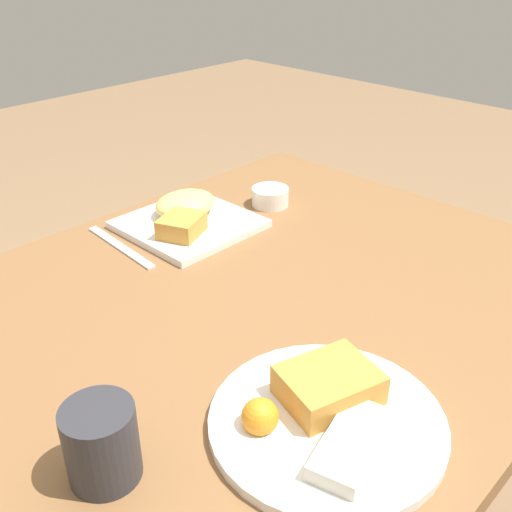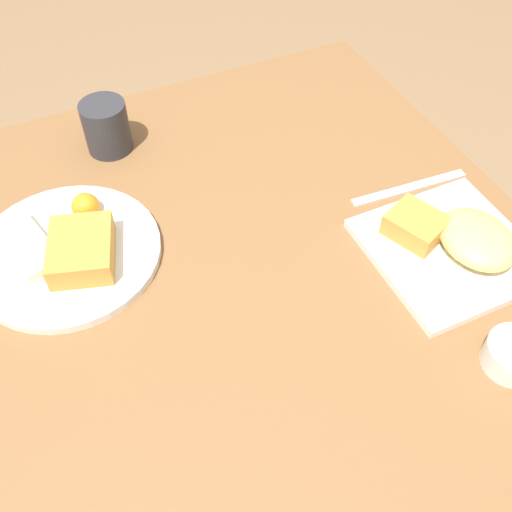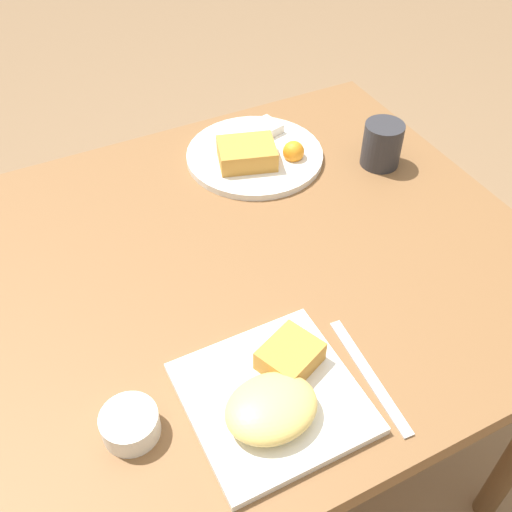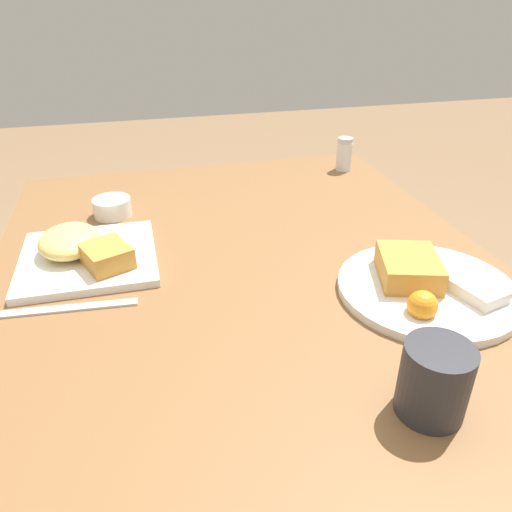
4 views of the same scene
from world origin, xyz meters
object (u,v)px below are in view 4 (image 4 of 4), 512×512
salt_shaker (344,156)px  sauce_ramekin (112,207)px  coffee_mug (434,381)px  plate_oval_far (426,284)px  butter_knife (67,308)px  plate_square_near (83,251)px

salt_shaker → sauce_ramekin: bearing=-75.7°
sauce_ramekin → coffee_mug: (0.64, 0.35, 0.03)m
plate_oval_far → butter_knife: size_ratio=1.34×
salt_shaker → coffee_mug: coffee_mug is taller
plate_oval_far → butter_knife: plate_oval_far is taller
plate_oval_far → coffee_mug: size_ratio=3.09×
plate_square_near → plate_oval_far: size_ratio=0.82×
salt_shaker → butter_knife: salt_shaker is taller
sauce_ramekin → coffee_mug: size_ratio=0.85×
plate_oval_far → butter_knife: bearing=-99.4°
salt_shaker → butter_knife: size_ratio=0.40×
sauce_ramekin → salt_shaker: salt_shaker is taller
plate_square_near → coffee_mug: 0.61m
sauce_ramekin → coffee_mug: coffee_mug is taller
plate_square_near → salt_shaker: bearing=118.1°
salt_shaker → coffee_mug: (0.79, -0.23, 0.01)m
plate_square_near → coffee_mug: (0.46, 0.40, 0.02)m
sauce_ramekin → butter_knife: 0.34m
plate_oval_far → salt_shaker: salt_shaker is taller
sauce_ramekin → butter_knife: sauce_ramekin is taller
plate_square_near → plate_oval_far: bearing=66.0°
plate_oval_far → coffee_mug: coffee_mug is taller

